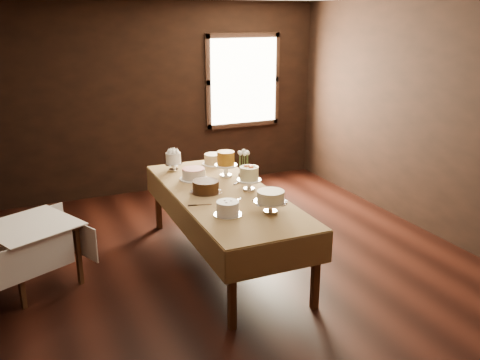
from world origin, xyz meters
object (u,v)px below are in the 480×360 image
(cake_lattice, at_px, (194,175))
(display_table, at_px, (224,198))
(side_table, at_px, (31,232))
(cake_speckled, at_px, (213,159))
(cake_server_c, at_px, (205,184))
(flower_vase, at_px, (244,174))
(cake_meringue, at_px, (173,162))
(cake_flowers, at_px, (249,179))
(cake_server_b, at_px, (267,203))
(cake_server_e, at_px, (204,205))
(cake_chocolate, at_px, (206,187))
(cake_caramel, at_px, (226,165))
(cake_swirl, at_px, (228,209))
(cake_cream, at_px, (271,202))
(cake_server_a, at_px, (237,200))
(cake_server_d, at_px, (243,181))

(cake_lattice, bearing_deg, display_table, -76.69)
(side_table, bearing_deg, cake_speckled, 18.83)
(cake_server_c, bearing_deg, flower_vase, -90.50)
(cake_meringue, relative_size, cake_flowers, 0.93)
(cake_server_c, distance_m, flower_vase, 0.46)
(cake_server_b, bearing_deg, cake_lattice, 165.16)
(cake_server_b, height_order, cake_server_e, same)
(cake_speckled, height_order, cake_chocolate, cake_speckled)
(cake_caramel, xyz_separation_m, cake_server_e, (-0.57, -0.80, -0.13))
(cake_swirl, bearing_deg, cake_flowers, 49.76)
(cake_cream, bearing_deg, cake_swirl, 166.51)
(display_table, height_order, cake_cream, cake_cream)
(cake_flowers, height_order, cake_server_c, cake_flowers)
(cake_cream, bearing_deg, cake_flowers, 81.91)
(side_table, height_order, cake_server_b, cake_server_b)
(cake_speckled, bearing_deg, cake_server_a, -101.15)
(cake_server_c, bearing_deg, cake_speckled, -25.26)
(display_table, xyz_separation_m, cake_lattice, (-0.14, 0.57, 0.12))
(side_table, xyz_separation_m, cake_server_b, (2.19, -0.77, 0.23))
(side_table, distance_m, cake_lattice, 1.83)
(cake_server_a, bearing_deg, cake_speckled, 45.90)
(cake_server_b, bearing_deg, cake_meringue, 162.98)
(display_table, relative_size, cake_meringue, 10.31)
(side_table, height_order, cake_chocolate, cake_chocolate)
(cake_server_e, bearing_deg, flower_vase, 54.43)
(side_table, xyz_separation_m, cake_chocolate, (1.75, -0.22, 0.28))
(cake_lattice, relative_size, cake_server_d, 1.47)
(cake_meringue, distance_m, cake_caramel, 0.67)
(display_table, relative_size, cake_chocolate, 7.49)
(display_table, relative_size, cake_server_b, 10.91)
(display_table, bearing_deg, cake_swirl, -109.41)
(cake_meringue, bearing_deg, cake_speckled, 5.65)
(cake_swirl, height_order, flower_vase, cake_swirl)
(cake_speckled, relative_size, cake_server_d, 1.31)
(cake_server_b, bearing_deg, cake_server_a, -166.63)
(cake_server_b, height_order, flower_vase, flower_vase)
(cake_lattice, relative_size, cake_flowers, 1.29)
(cake_chocolate, relative_size, cake_server_d, 1.46)
(side_table, height_order, cake_cream, cake_cream)
(cake_chocolate, xyz_separation_m, cake_flowers, (0.46, -0.10, 0.05))
(display_table, bearing_deg, cake_server_d, 38.71)
(cake_swirl, distance_m, cake_server_d, 1.04)
(cake_lattice, relative_size, cake_swirl, 1.31)
(cake_swirl, distance_m, cake_cream, 0.41)
(cake_speckled, distance_m, cake_server_d, 0.78)
(display_table, bearing_deg, cake_meringue, 103.39)
(cake_cream, xyz_separation_m, cake_server_e, (-0.51, 0.44, -0.10))
(cake_caramel, bearing_deg, cake_meringue, 136.51)
(cake_swirl, bearing_deg, cake_meringue, 90.91)
(cake_server_a, relative_size, flower_vase, 1.80)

